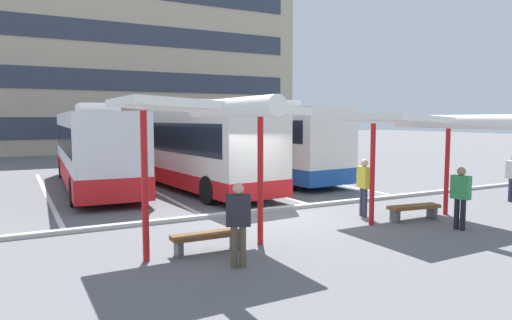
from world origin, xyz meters
The scene contains 17 objects.
ground_plane centered at (0.00, 0.00, 0.00)m, with size 160.00×160.00×0.00m, color slate.
terminal_building centered at (0.03, 34.95, 10.04)m, with size 37.45×12.56×22.80m.
coach_bus_0 centered at (-3.95, 8.83, 1.65)m, with size 3.06×11.77×3.57m.
coach_bus_1 centered at (-0.28, 6.81, 1.75)m, with size 3.45×11.10×3.71m.
coach_bus_2 centered at (3.82, 8.54, 1.80)m, with size 3.63×11.57×3.82m.
lane_stripe_0 centered at (-5.96, 8.12, 0.00)m, with size 0.16×14.00×0.01m, color white.
lane_stripe_1 centered at (-1.99, 8.12, 0.00)m, with size 0.16×14.00×0.01m, color white.
lane_stripe_2 centered at (1.99, 8.12, 0.00)m, with size 0.16×14.00×0.01m, color white.
lane_stripe_3 centered at (5.96, 8.12, 0.00)m, with size 0.16×14.00×0.01m, color white.
waiting_shelter_1 centered at (-3.34, -2.74, 3.13)m, with size 3.72×4.45×3.40m.
bench_1 centered at (-3.34, -2.53, 0.33)m, with size 1.64×0.44×0.45m.
waiting_shelter_2 centered at (3.25, -2.44, 2.85)m, with size 4.02×4.98×3.11m.
bench_2 centered at (3.25, -2.29, 0.33)m, with size 1.67×0.62×0.45m.
platform_kerb centered at (0.00, 0.79, 0.06)m, with size 44.00×0.24×0.12m, color #ADADA8.
waiting_passenger_0 centered at (-3.16, -3.74, 0.99)m, with size 0.54×0.41×1.70m.
waiting_passenger_1 centered at (3.43, -3.71, 0.98)m, with size 0.31×0.52×1.69m.
waiting_passenger_2 centered at (2.33, -1.14, 1.03)m, with size 0.30×0.54×1.76m.
Camera 1 is at (-7.10, -11.91, 2.98)m, focal length 32.43 mm.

